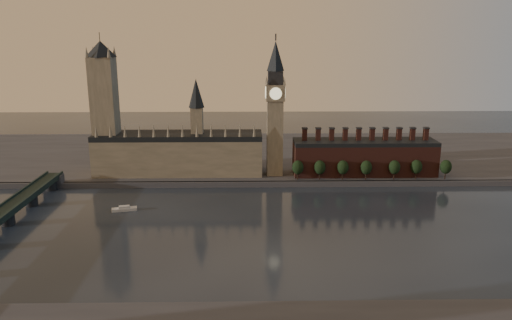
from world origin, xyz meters
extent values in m
plane|color=black|center=(0.00, 0.00, 0.00)|extent=(900.00, 900.00, 0.00)
cube|color=#49494E|center=(0.00, 90.00, 2.00)|extent=(900.00, 4.00, 4.00)
cube|color=#49494E|center=(0.00, 180.00, 2.00)|extent=(900.00, 180.00, 4.00)
cube|color=gray|center=(-65.00, 115.00, 18.00)|extent=(130.00, 30.00, 28.00)
cube|color=black|center=(-65.00, 115.00, 34.00)|extent=(130.00, 30.00, 4.00)
cube|color=gray|center=(-50.00, 115.00, 44.00)|extent=(9.00, 9.00, 24.00)
cone|color=black|center=(-50.00, 115.00, 67.00)|extent=(12.00, 12.00, 22.00)
cone|color=gray|center=(-124.00, 101.00, 41.00)|extent=(2.60, 2.60, 10.00)
cone|color=gray|center=(-113.27, 101.00, 41.00)|extent=(2.60, 2.60, 10.00)
cone|color=gray|center=(-102.55, 101.00, 41.00)|extent=(2.60, 2.60, 10.00)
cone|color=gray|center=(-91.82, 101.00, 41.00)|extent=(2.60, 2.60, 10.00)
cone|color=gray|center=(-81.09, 101.00, 41.00)|extent=(2.60, 2.60, 10.00)
cone|color=gray|center=(-70.36, 101.00, 41.00)|extent=(2.60, 2.60, 10.00)
cone|color=gray|center=(-59.64, 101.00, 41.00)|extent=(2.60, 2.60, 10.00)
cone|color=gray|center=(-48.91, 101.00, 41.00)|extent=(2.60, 2.60, 10.00)
cone|color=gray|center=(-38.18, 101.00, 41.00)|extent=(2.60, 2.60, 10.00)
cone|color=gray|center=(-27.45, 101.00, 41.00)|extent=(2.60, 2.60, 10.00)
cone|color=gray|center=(-16.73, 101.00, 41.00)|extent=(2.60, 2.60, 10.00)
cone|color=gray|center=(-6.00, 101.00, 41.00)|extent=(2.60, 2.60, 10.00)
cube|color=gray|center=(-120.00, 115.00, 49.00)|extent=(18.00, 18.00, 90.00)
cone|color=black|center=(-120.00, 115.00, 100.00)|extent=(24.00, 24.00, 12.00)
cylinder|color=#232326|center=(-120.00, 115.00, 106.00)|extent=(0.50, 0.50, 12.00)
cone|color=gray|center=(-128.00, 107.00, 98.00)|extent=(3.00, 3.00, 8.00)
cone|color=gray|center=(-112.00, 107.00, 98.00)|extent=(3.00, 3.00, 8.00)
cone|color=gray|center=(-128.00, 123.00, 98.00)|extent=(3.00, 3.00, 8.00)
cone|color=gray|center=(-112.00, 123.00, 98.00)|extent=(3.00, 3.00, 8.00)
cube|color=gray|center=(10.00, 110.00, 33.00)|extent=(12.00, 12.00, 58.00)
cube|color=gray|center=(10.00, 110.00, 68.00)|extent=(14.00, 14.00, 12.00)
cube|color=#232326|center=(10.00, 110.00, 79.00)|extent=(11.00, 11.00, 10.00)
cone|color=black|center=(10.00, 110.00, 95.00)|extent=(13.00, 13.00, 22.00)
cylinder|color=#232326|center=(10.00, 110.00, 108.50)|extent=(1.00, 1.00, 5.00)
cylinder|color=#F3E7B4|center=(10.00, 102.80, 68.00)|extent=(9.00, 0.50, 9.00)
cylinder|color=#F3E7B4|center=(10.00, 117.20, 68.00)|extent=(9.00, 0.50, 9.00)
cylinder|color=#F3E7B4|center=(2.80, 110.00, 68.00)|extent=(0.50, 9.00, 9.00)
cylinder|color=#F3E7B4|center=(17.20, 110.00, 68.00)|extent=(0.50, 9.00, 9.00)
cone|color=gray|center=(3.50, 103.50, 77.00)|extent=(2.00, 2.00, 6.00)
cone|color=gray|center=(16.50, 103.50, 77.00)|extent=(2.00, 2.00, 6.00)
cone|color=gray|center=(3.50, 116.50, 77.00)|extent=(2.00, 2.00, 6.00)
cone|color=gray|center=(16.50, 116.50, 77.00)|extent=(2.00, 2.00, 6.00)
cube|color=#52261F|center=(80.00, 110.00, 16.00)|extent=(110.00, 25.00, 24.00)
cube|color=black|center=(80.00, 110.00, 29.50)|extent=(110.00, 25.00, 3.00)
cube|color=#52261F|center=(33.00, 110.00, 35.50)|extent=(3.50, 3.50, 9.00)
cube|color=#232326|center=(33.00, 110.00, 40.50)|extent=(4.20, 4.20, 1.00)
cube|color=#52261F|center=(43.44, 110.00, 35.50)|extent=(3.50, 3.50, 9.00)
cube|color=#232326|center=(43.44, 110.00, 40.50)|extent=(4.20, 4.20, 1.00)
cube|color=#52261F|center=(53.89, 110.00, 35.50)|extent=(3.50, 3.50, 9.00)
cube|color=#232326|center=(53.89, 110.00, 40.50)|extent=(4.20, 4.20, 1.00)
cube|color=#52261F|center=(64.33, 110.00, 35.50)|extent=(3.50, 3.50, 9.00)
cube|color=#232326|center=(64.33, 110.00, 40.50)|extent=(4.20, 4.20, 1.00)
cube|color=#52261F|center=(74.78, 110.00, 35.50)|extent=(3.50, 3.50, 9.00)
cube|color=#232326|center=(74.78, 110.00, 40.50)|extent=(4.20, 4.20, 1.00)
cube|color=#52261F|center=(85.22, 110.00, 35.50)|extent=(3.50, 3.50, 9.00)
cube|color=#232326|center=(85.22, 110.00, 40.50)|extent=(4.20, 4.20, 1.00)
cube|color=#52261F|center=(95.67, 110.00, 35.50)|extent=(3.50, 3.50, 9.00)
cube|color=#232326|center=(95.67, 110.00, 40.50)|extent=(4.20, 4.20, 1.00)
cube|color=#52261F|center=(106.11, 110.00, 35.50)|extent=(3.50, 3.50, 9.00)
cube|color=#232326|center=(106.11, 110.00, 40.50)|extent=(4.20, 4.20, 1.00)
cube|color=#52261F|center=(116.56, 110.00, 35.50)|extent=(3.50, 3.50, 9.00)
cube|color=#232326|center=(116.56, 110.00, 40.50)|extent=(4.20, 4.20, 1.00)
cube|color=#52261F|center=(127.00, 110.00, 35.50)|extent=(3.50, 3.50, 9.00)
cube|color=#232326|center=(127.00, 110.00, 40.50)|extent=(4.20, 4.20, 1.00)
cylinder|color=black|center=(26.71, 95.06, 7.00)|extent=(0.80, 0.80, 6.00)
ellipsoid|color=black|center=(26.71, 95.06, 13.50)|extent=(8.60, 8.60, 10.75)
cylinder|color=black|center=(43.26, 94.76, 7.00)|extent=(0.80, 0.80, 6.00)
ellipsoid|color=black|center=(43.26, 94.76, 13.50)|extent=(8.60, 8.60, 10.75)
cylinder|color=black|center=(60.61, 94.47, 7.00)|extent=(0.80, 0.80, 6.00)
ellipsoid|color=black|center=(60.61, 94.47, 13.50)|extent=(8.60, 8.60, 10.75)
cylinder|color=black|center=(78.14, 93.83, 7.00)|extent=(0.80, 0.80, 6.00)
ellipsoid|color=black|center=(78.14, 93.83, 13.50)|extent=(8.60, 8.60, 10.75)
cylinder|color=black|center=(99.56, 94.17, 7.00)|extent=(0.80, 0.80, 6.00)
ellipsoid|color=black|center=(99.56, 94.17, 13.50)|extent=(8.60, 8.60, 10.75)
cylinder|color=black|center=(116.50, 95.06, 7.00)|extent=(0.80, 0.80, 6.00)
ellipsoid|color=black|center=(116.50, 95.06, 13.50)|extent=(8.60, 8.60, 10.75)
cylinder|color=black|center=(138.73, 94.59, 7.00)|extent=(0.80, 0.80, 6.00)
ellipsoid|color=black|center=(138.73, 94.59, 13.50)|extent=(8.60, 8.60, 10.75)
cube|color=#49494E|center=(-155.00, 90.00, 7.00)|extent=(14.00, 8.00, 6.00)
cylinder|color=#232326|center=(-155.00, 17.00, 3.88)|extent=(8.00, 8.00, 7.75)
cylinder|color=#232326|center=(-155.00, 51.00, 3.88)|extent=(8.00, 8.00, 7.75)
cylinder|color=#232326|center=(-155.00, 85.00, 3.88)|extent=(8.00, 8.00, 7.75)
cube|color=beige|center=(-91.12, 40.41, 0.91)|extent=(16.60, 8.00, 1.83)
cube|color=beige|center=(-91.12, 40.41, 2.51)|extent=(7.44, 4.86, 1.37)
camera|label=1|loc=(-11.15, -265.66, 112.66)|focal=35.00mm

